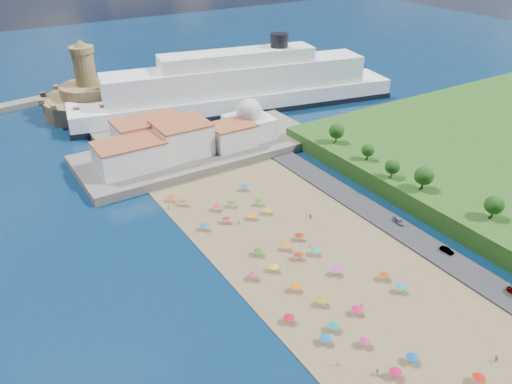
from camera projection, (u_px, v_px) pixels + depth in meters
ground at (295, 264)px, 127.44m from camera, size 700.00×700.00×0.00m
terrace at (201, 150)px, 185.24m from camera, size 90.00×36.00×3.00m
jetty at (113, 132)px, 201.00m from camera, size 18.00×70.00×2.40m
waterfront_buildings at (166, 141)px, 176.54m from camera, size 57.00×29.00×11.00m
domed_building at (249, 122)px, 189.41m from camera, size 16.00×16.00×15.00m
fortress at (89, 99)px, 220.47m from camera, size 40.00×40.00×32.40m
cruise_ship at (238, 89)px, 223.29m from camera, size 149.26×50.26×32.30m
beach_parasols at (318, 286)px, 116.48m from camera, size 30.83×114.06×2.20m
beachgoers at (315, 271)px, 122.89m from camera, size 33.61×101.30×1.87m
parked_cars at (444, 248)px, 131.04m from camera, size 2.32×40.22×1.25m
hillside_trees at (456, 195)px, 138.13m from camera, size 13.22×108.34×7.68m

